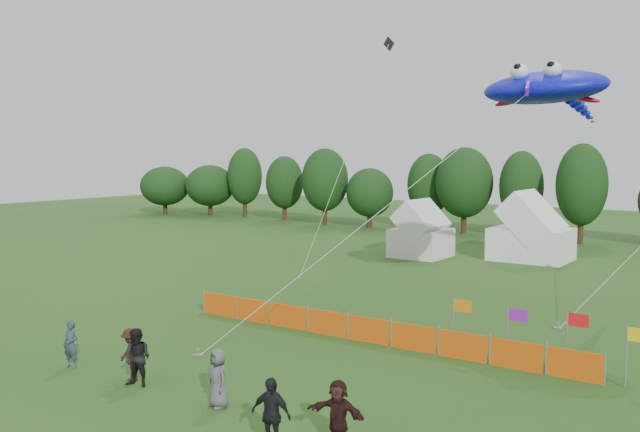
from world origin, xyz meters
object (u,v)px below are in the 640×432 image
Objects in this scene: tent_right at (531,234)px; spectator_e at (218,378)px; spectator_b at (138,358)px; barrier_fence at (368,330)px; spectator_d at (271,415)px; spectator_f at (338,414)px; stingray_kite at (548,89)px; tent_left at (421,234)px; spectator_c at (131,355)px; spectator_a at (71,345)px.

spectator_e is at bearing -86.70° from tent_right.
barrier_fence is at bearing 55.71° from spectator_b.
spectator_f is at bearing 35.48° from spectator_d.
barrier_fence is 13.72m from stingray_kite.
barrier_fence is 0.84× the size of stingray_kite.
tent_left is 30.86m from spectator_b.
spectator_e is 4.49m from spectator_f.
spectator_b is 21.14m from stingray_kite.
spectator_f reaches higher than barrier_fence.
tent_left reaches higher than spectator_f.
tent_left reaches higher than spectator_e.
spectator_f is (4.48, -0.34, 0.00)m from spectator_e.
spectator_c is at bearing -114.38° from barrier_fence.
barrier_fence is 8.64m from spectator_e.
tent_left is 0.21× the size of barrier_fence.
barrier_fence is (8.76, -21.58, -1.15)m from tent_left.
spectator_f is (7.86, -0.19, -0.06)m from spectator_b.
spectator_a is at bearing 163.70° from spectator_d.
spectator_b reaches higher than spectator_c.
stingray_kite is (4.09, 8.66, 9.82)m from barrier_fence.
tent_left reaches higher than barrier_fence.
spectator_b is 1.08× the size of spectator_e.
spectator_b is 6.77m from spectator_d.
spectator_b reaches higher than spectator_f.
spectator_a is 2.87m from spectator_c.
tent_right is 2.92× the size of spectator_c.
spectator_b is at bearing 159.57° from spectator_d.
spectator_d reaches higher than spectator_f.
tent_right reaches higher than spectator_d.
spectator_b is 3.39m from spectator_e.
spectator_e is (8.86, -30.21, -0.77)m from tent_left.
spectator_f reaches higher than spectator_e.
spectator_a is 22.64m from stingray_kite.
spectator_d is 21.05m from stingray_kite.
tent_left is at bearing 102.24° from spectator_d.
spectator_f is (11.31, -0.16, 0.05)m from spectator_a.
spectator_a is (-4.92, -33.35, -1.01)m from tent_right.
tent_right is 0.29× the size of barrier_fence.
spectator_d is 1.09× the size of spectator_f.
spectator_e is 1.00× the size of spectator_f.
spectator_f is at bearing -88.43° from stingray_kite.
barrier_fence is 9.35× the size of spectator_d.
stingray_kite is at bearing 53.29° from spectator_b.
spectator_e is 0.08× the size of stingray_kite.
spectator_b is at bearing -92.53° from tent_right.
tent_left reaches higher than spectator_b.
spectator_b is (-1.47, -33.32, -0.89)m from tent_right.
spectator_f is at bearing -15.16° from spectator_b.
spectator_d is 1.09× the size of spectator_e.
spectator_d is at bearing -71.80° from barrier_fence.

